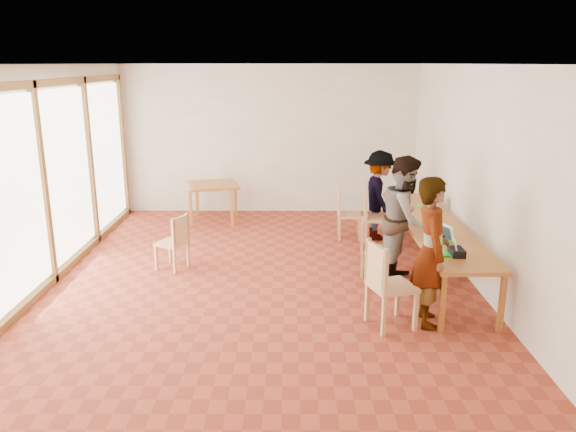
% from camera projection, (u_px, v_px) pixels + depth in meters
% --- Properties ---
extents(ground, '(8.00, 8.00, 0.00)m').
position_uv_depth(ground, '(261.00, 282.00, 7.99)').
color(ground, '#9F3D26').
rests_on(ground, ground).
extents(wall_back, '(6.00, 0.10, 3.00)m').
position_uv_depth(wall_back, '(270.00, 140.00, 11.45)').
color(wall_back, white).
rests_on(wall_back, ground).
extents(wall_front, '(6.00, 0.10, 3.00)m').
position_uv_depth(wall_front, '(229.00, 299.00, 3.73)').
color(wall_front, white).
rests_on(wall_front, ground).
extents(wall_right, '(0.10, 8.00, 3.00)m').
position_uv_depth(wall_right, '(481.00, 179.00, 7.58)').
color(wall_right, white).
rests_on(wall_right, ground).
extents(window_wall, '(0.10, 8.00, 3.00)m').
position_uv_depth(window_wall, '(41.00, 179.00, 7.60)').
color(window_wall, white).
rests_on(window_wall, ground).
extents(ceiling, '(6.00, 8.00, 0.04)m').
position_uv_depth(ceiling, '(258.00, 62.00, 7.19)').
color(ceiling, white).
rests_on(ceiling, wall_back).
extents(communal_table, '(0.80, 4.00, 0.75)m').
position_uv_depth(communal_table, '(432.00, 226.00, 8.20)').
color(communal_table, '#A76F25').
rests_on(communal_table, ground).
extents(side_table, '(0.90, 0.90, 0.75)m').
position_uv_depth(side_table, '(213.00, 188.00, 10.90)').
color(side_table, '#A76F25').
rests_on(side_table, ground).
extents(chair_near, '(0.61, 0.61, 0.55)m').
position_uv_depth(chair_near, '(384.00, 276.00, 6.47)').
color(chair_near, '#DCAF6E').
rests_on(chair_near, ground).
extents(chair_mid, '(0.44, 0.44, 0.44)m').
position_uv_depth(chair_mid, '(368.00, 241.00, 8.16)').
color(chair_mid, '#DCAF6E').
rests_on(chair_mid, ground).
extents(chair_far, '(0.43, 0.43, 0.47)m').
position_uv_depth(chair_far, '(344.00, 208.00, 9.87)').
color(chair_far, '#DCAF6E').
rests_on(chair_far, ground).
extents(chair_empty, '(0.53, 0.53, 0.54)m').
position_uv_depth(chair_empty, '(372.00, 210.00, 9.41)').
color(chair_empty, '#DCAF6E').
rests_on(chair_empty, ground).
extents(chair_spare, '(0.52, 0.52, 0.45)m').
position_uv_depth(chair_spare, '(176.00, 237.00, 8.35)').
color(chair_spare, '#DCAF6E').
rests_on(chair_spare, ground).
extents(person_near, '(0.47, 0.68, 1.79)m').
position_uv_depth(person_near, '(431.00, 252.00, 6.52)').
color(person_near, gray).
rests_on(person_near, ground).
extents(person_mid, '(0.95, 1.06, 1.80)m').
position_uv_depth(person_mid, '(405.00, 219.00, 7.85)').
color(person_mid, gray).
rests_on(person_mid, ground).
extents(person_far, '(0.66, 1.05, 1.57)m').
position_uv_depth(person_far, '(379.00, 195.00, 9.78)').
color(person_far, gray).
rests_on(person_far, ground).
extents(laptop_near, '(0.23, 0.25, 0.19)m').
position_uv_depth(laptop_near, '(452.00, 251.00, 6.83)').
color(laptop_near, green).
rests_on(laptop_near, communal_table).
extents(laptop_mid, '(0.31, 0.33, 0.22)m').
position_uv_depth(laptop_mid, '(444.00, 237.00, 7.37)').
color(laptop_mid, green).
rests_on(laptop_mid, communal_table).
extents(laptop_far, '(0.31, 0.33, 0.23)m').
position_uv_depth(laptop_far, '(429.00, 204.00, 9.04)').
color(laptop_far, green).
rests_on(laptop_far, communal_table).
extents(yellow_mug, '(0.14, 0.14, 0.09)m').
position_uv_depth(yellow_mug, '(405.00, 200.00, 9.37)').
color(yellow_mug, gold).
rests_on(yellow_mug, communal_table).
extents(green_bottle, '(0.07, 0.07, 0.28)m').
position_uv_depth(green_bottle, '(434.00, 234.00, 7.22)').
color(green_bottle, '#158131').
rests_on(green_bottle, communal_table).
extents(clear_glass, '(0.07, 0.07, 0.09)m').
position_uv_depth(clear_glass, '(431.00, 239.00, 7.31)').
color(clear_glass, silver).
rests_on(clear_glass, communal_table).
extents(condiment_cup, '(0.08, 0.08, 0.06)m').
position_uv_depth(condiment_cup, '(427.00, 203.00, 9.28)').
color(condiment_cup, white).
rests_on(condiment_cup, communal_table).
extents(pink_phone, '(0.05, 0.10, 0.01)m').
position_uv_depth(pink_phone, '(408.00, 210.00, 8.92)').
color(pink_phone, '#D63D6F').
rests_on(pink_phone, communal_table).
extents(black_pouch, '(0.16, 0.26, 0.09)m').
position_uv_depth(black_pouch, '(457.00, 252.00, 6.82)').
color(black_pouch, black).
rests_on(black_pouch, communal_table).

